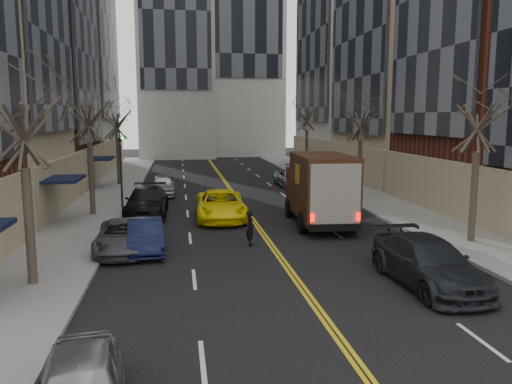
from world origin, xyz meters
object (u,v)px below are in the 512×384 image
ups_truck (320,189)px  observer_sedan (428,263)px  taxi (221,205)px  pedestrian (250,228)px

ups_truck → observer_sedan: size_ratio=1.25×
taxi → pedestrian: (0.80, -5.86, -0.01)m
observer_sedan → ups_truck: bearing=93.8°
ups_truck → pedestrian: bearing=-135.5°
taxi → observer_sedan: bearing=-62.2°
ups_truck → observer_sedan: bearing=-80.9°
ups_truck → observer_sedan: ups_truck is taller
taxi → ups_truck: bearing=-22.8°
observer_sedan → pedestrian: 7.95m
ups_truck → taxi: size_ratio=1.22×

